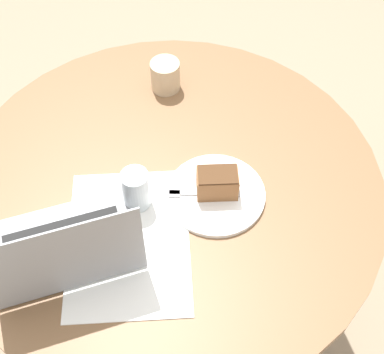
{
  "coord_description": "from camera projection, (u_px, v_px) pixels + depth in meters",
  "views": [
    {
      "loc": [
        0.7,
        0.36,
        1.83
      ],
      "look_at": [
        -0.0,
        0.06,
        0.82
      ],
      "focal_mm": 50.0,
      "sensor_mm": 36.0,
      "label": 1
    }
  ],
  "objects": [
    {
      "name": "plate",
      "position": [
        216.0,
        193.0,
        1.28
      ],
      "size": [
        0.24,
        0.24,
        0.01
      ],
      "color": "white",
      "rests_on": "dining_table"
    },
    {
      "name": "water_glass",
      "position": [
        136.0,
        190.0,
        1.23
      ],
      "size": [
        0.06,
        0.06,
        0.11
      ],
      "color": "silver",
      "rests_on": "dining_table"
    },
    {
      "name": "ground_plane",
      "position": [
        176.0,
        307.0,
        1.94
      ],
      "size": [
        12.0,
        12.0,
        0.0
      ],
      "primitive_type": "plane",
      "color": "gray"
    },
    {
      "name": "coffee_glass",
      "position": [
        165.0,
        76.0,
        1.48
      ],
      "size": [
        0.08,
        0.08,
        0.09
      ],
      "color": "#C6AD89",
      "rests_on": "dining_table"
    },
    {
      "name": "laptop",
      "position": [
        65.0,
        249.0,
        1.15
      ],
      "size": [
        0.38,
        0.39,
        0.24
      ],
      "rotation": [
        0.0,
        0.0,
        8.57
      ],
      "color": "gray",
      "rests_on": "dining_table"
    },
    {
      "name": "dining_table",
      "position": [
        171.0,
        220.0,
        1.46
      ],
      "size": [
        1.06,
        1.06,
        0.78
      ],
      "color": "brown",
      "rests_on": "ground_plane"
    },
    {
      "name": "fork",
      "position": [
        197.0,
        193.0,
        1.27
      ],
      "size": [
        0.08,
        0.17,
        0.0
      ],
      "rotation": [
        0.0,
        0.0,
        5.08
      ],
      "color": "silver",
      "rests_on": "plate"
    },
    {
      "name": "paper_document",
      "position": [
        129.0,
        240.0,
        1.21
      ],
      "size": [
        0.46,
        0.42,
        0.0
      ],
      "rotation": [
        0.0,
        0.0,
        0.46
      ],
      "color": "white",
      "rests_on": "dining_table"
    },
    {
      "name": "cake_slice",
      "position": [
        217.0,
        183.0,
        1.25
      ],
      "size": [
        0.1,
        0.11,
        0.07
      ],
      "rotation": [
        0.0,
        0.0,
        2.01
      ],
      "color": "brown",
      "rests_on": "plate"
    }
  ]
}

